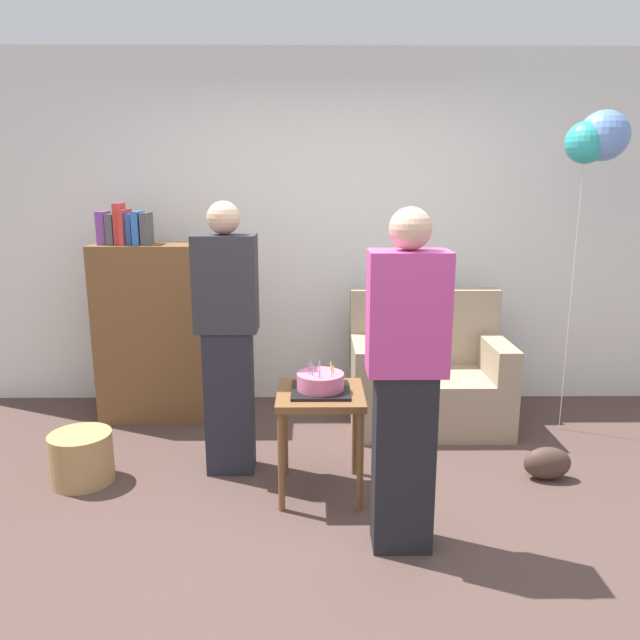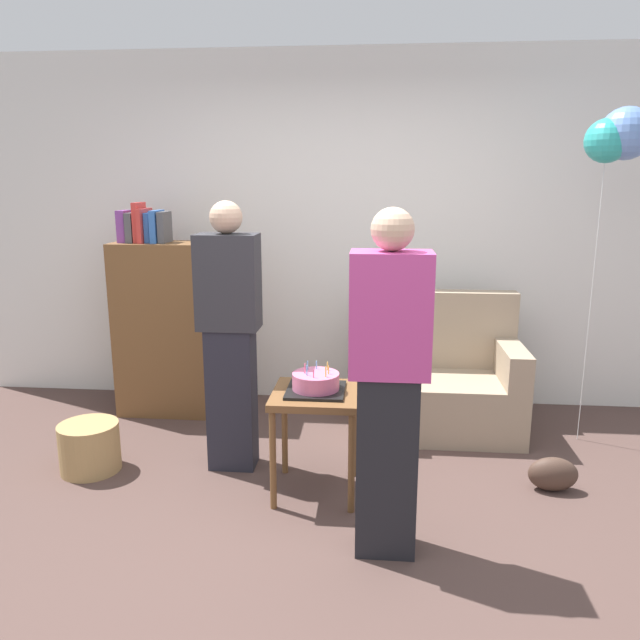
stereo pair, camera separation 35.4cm
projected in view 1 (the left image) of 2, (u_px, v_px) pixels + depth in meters
The scene contains 11 objects.
ground_plane at pixel (335, 533), 3.09m from camera, with size 8.00×8.00×0.00m, color #4C3833.
wall_back at pixel (327, 232), 4.79m from camera, with size 6.00×0.10×2.70m, color silver.
couch at pixel (427, 378), 4.44m from camera, with size 1.10×0.70×0.96m.
bookshelf at pixel (153, 329), 4.47m from camera, with size 0.80×0.36×1.59m.
side_table at pixel (320, 407), 3.40m from camera, with size 0.48×0.48×0.60m.
birthday_cake at pixel (320, 383), 3.37m from camera, with size 0.32×0.32×0.17m.
person_blowing_candles at pixel (228, 338), 3.60m from camera, with size 0.36×0.22×1.63m.
person_holding_cake at pixel (405, 382), 2.81m from camera, with size 0.36×0.22×1.63m.
wicker_basket at pixel (82, 458), 3.59m from camera, with size 0.36×0.36×0.30m, color #A88451.
handbag at pixel (547, 463), 3.63m from camera, with size 0.28×0.14×0.20m, color #473328.
balloon_bunch at pixel (597, 138), 3.89m from camera, with size 0.40×0.32×2.18m.
Camera 1 is at (-0.10, -2.77, 1.74)m, focal length 34.35 mm.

